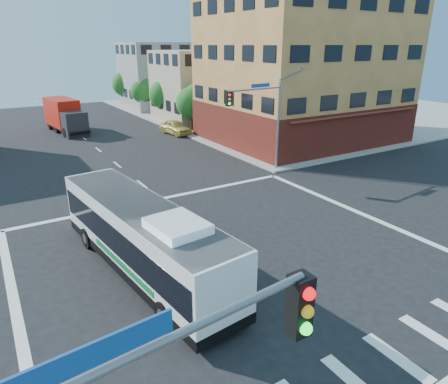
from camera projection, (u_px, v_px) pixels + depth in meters
ground at (239, 261)px, 19.06m from camera, size 120.00×120.00×0.00m
sidewalk_ne at (301, 108)px, 64.13m from camera, size 50.00×50.00×0.15m
corner_building_ne at (302, 83)px, 41.56m from camera, size 18.10×15.44×14.00m
building_east_near at (205, 86)px, 52.98m from camera, size 12.06×10.06×9.00m
building_east_far at (163, 76)px, 64.02m from camera, size 12.06×10.06×10.00m
signal_mast_ne at (263, 111)px, 30.26m from camera, size 7.91×1.13×8.07m
street_tree_a at (192, 101)px, 45.97m from camera, size 3.60×3.60×5.53m
street_tree_b at (164, 93)px, 52.32m from camera, size 3.80×3.80×5.79m
street_tree_c at (143, 89)px, 58.83m from camera, size 3.40×3.40×5.29m
street_tree_d at (125, 82)px, 65.09m from camera, size 4.00×4.00×6.03m
transit_bus at (143, 237)px, 17.54m from camera, size 3.96×12.31×3.58m
box_truck at (65, 116)px, 46.35m from camera, size 3.41×8.61×3.77m
parked_car at (175, 127)px, 45.68m from camera, size 2.45×4.90×1.60m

